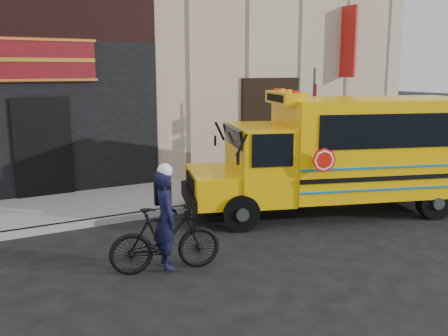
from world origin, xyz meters
name	(u,v)px	position (x,y,z in m)	size (l,w,h in m)	color
ground	(259,240)	(0.00, 0.00, 0.00)	(120.00, 120.00, 0.00)	black
curb	(202,206)	(0.00, 2.60, 0.07)	(40.00, 0.20, 0.15)	gray
sidewalk	(177,193)	(0.00, 4.10, 0.07)	(40.00, 3.00, 0.15)	slate
school_bus	(348,151)	(2.95, 0.69, 1.51)	(7.22, 4.18, 2.92)	black
sign_pole	(313,125)	(3.64, 2.83, 1.89)	(0.14, 0.28, 3.46)	#3F4743
bicycle	(166,239)	(-2.29, -0.56, 0.57)	(0.54, 1.91, 1.15)	black
cyclist	(166,222)	(-2.25, -0.48, 0.86)	(0.62, 0.41, 1.71)	black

